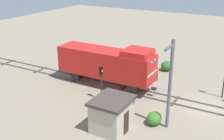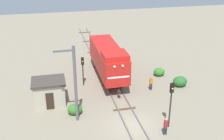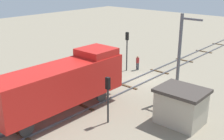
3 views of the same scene
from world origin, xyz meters
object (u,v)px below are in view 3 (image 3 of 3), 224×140
object	(u,v)px
worker_near_track	(138,62)
worker_by_signal	(72,77)
relay_hut	(181,106)
traffic_signal_near	(127,44)
locomotive	(63,82)
catenary_mast	(180,55)
traffic_signal_mid	(108,91)

from	to	relation	value
worker_near_track	worker_by_signal	xyz separation A→B (m)	(1.80, 8.57, 0.00)
worker_by_signal	relay_hut	distance (m)	11.72
traffic_signal_near	relay_hut	size ratio (longest dim) A/B	1.30
locomotive	worker_by_signal	distance (m)	6.31
worker_by_signal	catenary_mast	xyz separation A→B (m)	(-9.26, -4.43, 3.05)
worker_by_signal	traffic_signal_mid	bearing A→B (deg)	-122.20
traffic_signal_near	worker_near_track	xyz separation A→B (m)	(-0.80, -1.04, -2.14)
locomotive	worker_by_signal	bearing A→B (deg)	-46.07
worker_near_track	catenary_mast	xyz separation A→B (m)	(-7.46, 4.13, 3.05)
traffic_signal_near	catenary_mast	world-z (taller)	catenary_mast
catenary_mast	worker_by_signal	bearing A→B (deg)	25.58
locomotive	worker_by_signal	world-z (taller)	locomotive
locomotive	worker_by_signal	xyz separation A→B (m)	(4.20, -4.36, -1.78)
traffic_signal_mid	relay_hut	size ratio (longest dim) A/B	1.04
traffic_signal_near	locomotive	bearing A→B (deg)	105.06
worker_near_track	relay_hut	distance (m)	12.76
worker_near_track	worker_by_signal	size ratio (longest dim) A/B	1.00
traffic_signal_mid	worker_by_signal	bearing A→B (deg)	-21.60
worker_near_track	traffic_signal_near	bearing A→B (deg)	178.98
traffic_signal_mid	traffic_signal_near	bearing A→B (deg)	-57.95
traffic_signal_mid	worker_near_track	world-z (taller)	traffic_signal_mid
traffic_signal_mid	worker_near_track	xyz separation A→B (m)	(5.80, -11.58, -1.54)
traffic_signal_near	relay_hut	bearing A→B (deg)	146.80
worker_by_signal	worker_near_track	bearing A→B (deg)	-22.46
locomotive	catenary_mast	size ratio (longest dim) A/B	1.53
traffic_signal_near	traffic_signal_mid	size ratio (longest dim) A/B	1.25
worker_near_track	worker_by_signal	world-z (taller)	same
locomotive	relay_hut	size ratio (longest dim) A/B	3.31
locomotive	worker_near_track	distance (m)	13.27
worker_by_signal	traffic_signal_near	bearing A→B (deg)	-18.16
locomotive	worker_near_track	size ratio (longest dim) A/B	6.82
catenary_mast	worker_near_track	bearing A→B (deg)	-28.97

